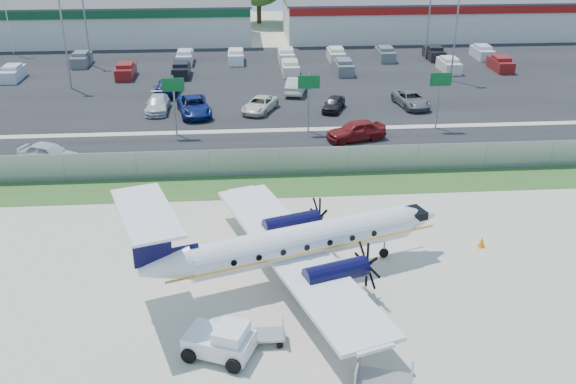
{
  "coord_description": "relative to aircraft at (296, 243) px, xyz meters",
  "views": [
    {
      "loc": [
        -2.61,
        -28.07,
        18.15
      ],
      "look_at": [
        0.0,
        6.0,
        2.3
      ],
      "focal_mm": 40.0,
      "sensor_mm": 36.0,
      "label": 1
    }
  ],
  "objects": [
    {
      "name": "light_pole_nw",
      "position": [
        -19.96,
        37.63,
        3.2
      ],
      "size": [
        0.9,
        0.35,
        9.09
      ],
      "color": "gray",
      "rests_on": "ground"
    },
    {
      "name": "flagpole_east",
      "position": [
        -30.88,
        54.63,
        3.61
      ],
      "size": [
        1.06,
        0.12,
        10.0
      ],
      "color": "silver",
      "rests_on": "ground"
    },
    {
      "name": "ground",
      "position": [
        0.04,
        -0.37,
        -2.03
      ],
      "size": [
        170.0,
        170.0,
        0.0
      ],
      "primitive_type": "plane",
      "color": "beige",
      "rests_on": "ground"
    },
    {
      "name": "cone_port_wing",
      "position": [
        1.45,
        -5.36,
        -1.75
      ],
      "size": [
        0.42,
        0.42,
        0.6
      ],
      "color": "orange",
      "rests_on": "ground"
    },
    {
      "name": "parked_car_d",
      "position": [
        6.01,
        28.18,
        -2.03
      ],
      "size": [
        2.88,
        4.15,
        1.31
      ],
      "primitive_type": "imported",
      "rotation": [
        0.0,
        0.0,
        -0.38
      ],
      "color": "black",
      "rests_on": "ground"
    },
    {
      "name": "sign_left",
      "position": [
        -7.96,
        22.54,
        1.58
      ],
      "size": [
        1.8,
        0.26,
        5.0
      ],
      "color": "gray",
      "rests_on": "ground"
    },
    {
      "name": "parked_car_g",
      "position": [
        3.07,
        34.27,
        -2.03
      ],
      "size": [
        2.77,
        5.15,
        1.61
      ],
      "primitive_type": "imported",
      "rotation": [
        0.0,
        0.0,
        2.91
      ],
      "color": "beige",
      "rests_on": "ground"
    },
    {
      "name": "sign_mid",
      "position": [
        3.04,
        22.54,
        1.58
      ],
      "size": [
        1.8,
        0.26,
        5.0
      ],
      "color": "gray",
      "rests_on": "ground"
    },
    {
      "name": "baggage_cart_far",
      "position": [
        2.77,
        -8.76,
        -1.49
      ],
      "size": [
        2.56,
        1.99,
        1.18
      ],
      "color": "gray",
      "rests_on": "ground"
    },
    {
      "name": "building_east",
      "position": [
        26.04,
        61.61,
        0.6
      ],
      "size": [
        44.4,
        12.4,
        5.24
      ],
      "color": "silver",
      "rests_on": "ground"
    },
    {
      "name": "parked_car_b",
      "position": [
        -6.79,
        27.95,
        -2.03
      ],
      "size": [
        3.69,
        6.11,
        1.59
      ],
      "primitive_type": "imported",
      "rotation": [
        0.0,
        0.0,
        0.19
      ],
      "color": "navy",
      "rests_on": "ground"
    },
    {
      "name": "perimeter_fence",
      "position": [
        0.04,
        13.63,
        -1.03
      ],
      "size": [
        120.0,
        0.06,
        1.99
      ],
      "color": "gray",
      "rests_on": "ground"
    },
    {
      "name": "grass_verge",
      "position": [
        0.04,
        11.63,
        -2.03
      ],
      "size": [
        170.0,
        4.0,
        0.02
      ],
      "primitive_type": "cube",
      "color": "#2D561E",
      "rests_on": "ground"
    },
    {
      "name": "light_pole_sw",
      "position": [
        -19.96,
        47.63,
        3.2
      ],
      "size": [
        0.9,
        0.35,
        9.09
      ],
      "color": "gray",
      "rests_on": "ground"
    },
    {
      "name": "parked_car_a",
      "position": [
        -10.2,
        29.11,
        -2.03
      ],
      "size": [
        1.99,
        4.87,
        1.41
      ],
      "primitive_type": "imported",
      "rotation": [
        0.0,
        0.0,
        -0.0
      ],
      "color": "silver",
      "rests_on": "ground"
    },
    {
      "name": "aircraft",
      "position": [
        0.0,
        0.0,
        0.0
      ],
      "size": [
        17.19,
        16.76,
        5.27
      ],
      "color": "silver",
      "rests_on": "ground"
    },
    {
      "name": "cone_starboard_wing",
      "position": [
        -0.53,
        6.58,
        -1.75
      ],
      "size": [
        0.43,
        0.43,
        0.61
      ],
      "color": "orange",
      "rests_on": "ground"
    },
    {
      "name": "far_parking_rows",
      "position": [
        0.04,
        44.63,
        -2.03
      ],
      "size": [
        56.0,
        10.0,
        1.6
      ],
      "primitive_type": null,
      "color": "gray",
      "rests_on": "ground"
    },
    {
      "name": "building_west",
      "position": [
        -23.96,
        61.61,
        0.6
      ],
      "size": [
        46.4,
        12.4,
        5.24
      ],
      "color": "silver",
      "rests_on": "ground"
    },
    {
      "name": "pushback_tug",
      "position": [
        -3.7,
        -5.98,
        -1.29
      ],
      "size": [
        3.32,
        2.94,
        1.55
      ],
      "color": "silver",
      "rests_on": "ground"
    },
    {
      "name": "baggage_cart_near",
      "position": [
        -1.8,
        -5.26,
        -1.62
      ],
      "size": [
        1.71,
        1.05,
        0.9
      ],
      "color": "gray",
      "rests_on": "ground"
    },
    {
      "name": "parked_car_e",
      "position": [
        13.45,
        28.85,
        -2.03
      ],
      "size": [
        3.08,
        5.33,
        1.4
      ],
      "primitive_type": "imported",
      "rotation": [
        0.0,
        0.0,
        0.16
      ],
      "color": "#595B5E",
      "rests_on": "ground"
    },
    {
      "name": "tree_line",
      "position": [
        0.04,
        73.63,
        -2.03
      ],
      "size": [
        112.0,
        6.0,
        14.0
      ],
      "primitive_type": null,
      "color": "#2E5F1C",
      "rests_on": "ground"
    },
    {
      "name": "road_car_west",
      "position": [
        -16.77,
        16.82,
        -2.03
      ],
      "size": [
        5.23,
        3.71,
        1.65
      ],
      "primitive_type": "imported",
      "rotation": [
        0.0,
        0.0,
        1.16
      ],
      "color": "silver",
      "rests_on": "ground"
    },
    {
      "name": "cone_nose",
      "position": [
        10.81,
        2.37,
        -1.75
      ],
      "size": [
        0.42,
        0.42,
        0.6
      ],
      "color": "orange",
      "rests_on": "ground"
    },
    {
      "name": "light_pole_se",
      "position": [
        20.04,
        47.63,
        3.2
      ],
      "size": [
        0.9,
        0.35,
        9.09
      ],
      "color": "gray",
      "rests_on": "ground"
    },
    {
      "name": "access_road",
      "position": [
        0.04,
        18.63,
        -2.02
      ],
      "size": [
        170.0,
        8.0,
        0.02
      ],
      "primitive_type": "cube",
      "color": "black",
      "rests_on": "ground"
    },
    {
      "name": "light_pole_ne",
      "position": [
        20.04,
        37.63,
        3.2
      ],
      "size": [
        0.9,
        0.35,
        9.09
      ],
      "color": "gray",
      "rests_on": "ground"
    },
    {
      "name": "parking_lot",
      "position": [
        0.04,
        39.63,
        -2.02
      ],
      "size": [
        170.0,
        32.0,
        0.02
      ],
      "primitive_type": "cube",
      "color": "black",
      "rests_on": "ground"
    },
    {
      "name": "road_car_mid",
      "position": [
        6.69,
        20.2,
        -2.03
      ],
      "size": [
        5.2,
        3.2,
        1.65
      ],
      "primitive_type": "imported",
      "rotation": [
        0.0,
        0.0,
        -1.29
      ],
      "color": "maroon",
      "rests_on": "ground"
    },
    {
      "name": "sign_right",
      "position": [
        14.04,
        22.54,
        1.58
      ],
      "size": [
        1.8,
        0.26,
        5.0
      ],
      "color": "gray",
      "rests_on": "ground"
    },
    {
      "name": "parked_car_c",
      "position": [
        -0.81,
        28.43,
        -2.03
      ],
      "size": [
        3.95,
        5.27,
        1.33
      ],
      "primitive_type": "imported",
      "rotation": [
        0.0,
        0.0,
        -0.42
      ],
      "color": "beige",
      "rests_on": "ground"
    },
    {
      "name": "parked_car_f",
      "position": [
        -9.75,
        35.06,
        -2.03
      ],
      "size": [
        2.63,
        5.55,
        1.56
      ],
      "primitive_type": "imported",
      "rotation": [
        0.0,
        0.0,
        3.06
      ],
      "color": "navy",
      "rests_on": "ground"
    }
  ]
}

